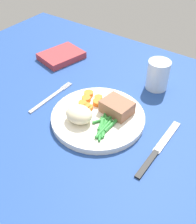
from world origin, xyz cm
name	(u,v)px	position (x,y,z in cm)	size (l,w,h in cm)	color
dining_table	(88,120)	(0.00, 0.00, 1.00)	(120.00, 90.00, 2.00)	#234793
dinner_plate	(98,117)	(2.61, 0.85, 2.80)	(23.75, 23.75, 1.60)	white
meat_portion	(117,107)	(5.81, 4.59, 5.24)	(7.45, 5.80, 3.29)	#936047
mashed_potatoes	(81,115)	(0.47, -3.43, 5.54)	(6.84, 5.74, 3.88)	beige
carrot_slices	(91,101)	(-1.84, 3.73, 4.18)	(7.47, 6.88, 1.28)	orange
green_beans	(105,125)	(6.25, -1.53, 3.96)	(5.41, 10.69, 0.85)	#2D8C38
fork	(51,97)	(-13.47, 0.59, 2.20)	(1.44, 16.60, 0.40)	silver
knife	(158,149)	(19.69, 0.56, 2.20)	(1.70, 20.50, 0.64)	black
water_glass	(158,77)	(8.19, 22.41, 5.65)	(6.42, 6.42, 8.61)	silver
napkin	(61,56)	(-25.52, 18.68, 3.07)	(10.42, 13.51, 2.15)	#B2383D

